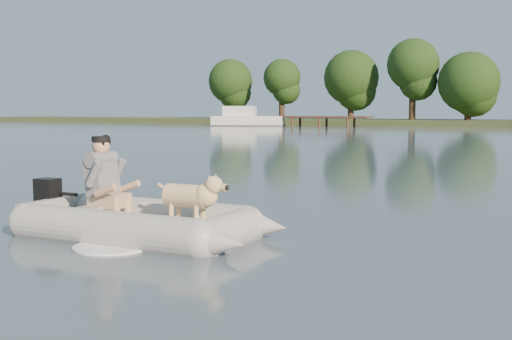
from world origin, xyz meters
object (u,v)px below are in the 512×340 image
Objects in this scene: dinghy at (143,191)px; dog at (187,200)px; cabin_cruiser at (248,116)px; man at (103,175)px; dock at (288,121)px.

dog is at bearing 4.57° from dinghy.
cabin_cruiser is at bearing 116.75° from dog.
cabin_cruiser reaches higher than dinghy.
man is 0.14× the size of cabin_cruiser.
dock reaches higher than dog.
cabin_cruiser is (-28.60, 51.26, 0.24)m from man.
dog is (1.37, 0.09, -0.26)m from man.
man is 1.16× the size of dog.
dinghy is at bearing -4.24° from man.
dock is 3.92× the size of dinghy.
man reaches higher than dog.
man is 58.70m from cabin_cruiser.
cabin_cruiser reaches higher than dock.
dinghy is 0.67m from dog.
man is at bearing -64.89° from dock.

